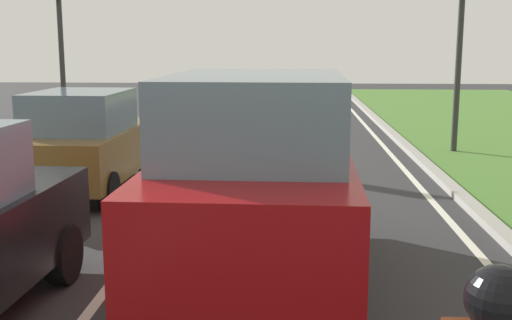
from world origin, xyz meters
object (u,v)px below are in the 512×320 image
object	(u,v)px
car_suv_ahead	(257,181)
car_hatchback_far	(85,142)
traffic_light_overhead_left	(58,14)
traffic_light_near_right	(463,13)

from	to	relation	value
car_suv_ahead	car_hatchback_far	xyz separation A→B (m)	(-3.25, 4.30, -0.28)
car_hatchback_far	traffic_light_overhead_left	distance (m)	7.12
car_suv_ahead	car_hatchback_far	bearing A→B (deg)	128.30
car_suv_ahead	traffic_light_near_right	distance (m)	9.72
traffic_light_near_right	traffic_light_overhead_left	distance (m)	10.27
car_suv_ahead	car_hatchback_far	distance (m)	5.40
car_hatchback_far	traffic_light_overhead_left	xyz separation A→B (m)	(-2.63, 6.14, 2.46)
car_suv_ahead	traffic_light_overhead_left	xyz separation A→B (m)	(-5.88, 10.44, 2.17)
car_hatchback_far	traffic_light_near_right	world-z (taller)	traffic_light_near_right
traffic_light_near_right	traffic_light_overhead_left	bearing A→B (deg)	169.13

